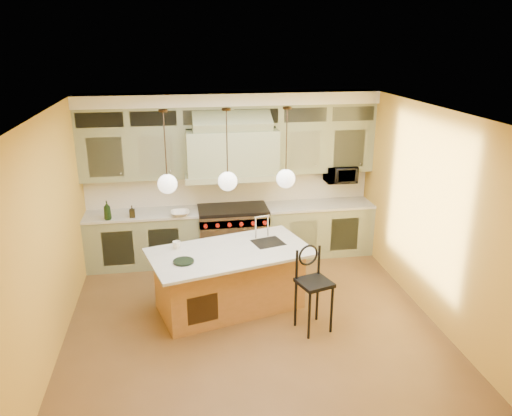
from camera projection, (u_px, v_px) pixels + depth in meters
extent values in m
plane|color=brown|center=(252.00, 322.00, 6.95)|extent=(5.00, 5.00, 0.00)
plane|color=white|center=(251.00, 112.00, 6.00)|extent=(5.00, 5.00, 0.00)
plane|color=gold|center=(230.00, 175.00, 8.81)|extent=(5.00, 0.00, 5.00)
plane|color=gold|center=(297.00, 330.00, 4.14)|extent=(5.00, 0.00, 5.00)
plane|color=gold|center=(50.00, 236.00, 6.09)|extent=(0.00, 5.00, 5.00)
plane|color=gold|center=(431.00, 214.00, 6.85)|extent=(0.00, 5.00, 5.00)
cube|color=gray|center=(144.00, 240.00, 8.59)|extent=(1.90, 0.65, 0.90)
cube|color=gray|center=(318.00, 229.00, 9.07)|extent=(1.90, 0.65, 0.90)
cube|color=silver|center=(142.00, 214.00, 8.44)|extent=(1.90, 0.68, 0.04)
cube|color=silver|center=(319.00, 205.00, 8.91)|extent=(1.90, 0.68, 0.04)
cube|color=beige|center=(230.00, 188.00, 8.86)|extent=(5.00, 0.04, 0.56)
cube|color=gray|center=(133.00, 154.00, 8.24)|extent=(1.75, 0.35, 0.85)
cube|color=gray|center=(323.00, 147.00, 8.74)|extent=(1.75, 0.35, 0.85)
cube|color=gray|center=(232.00, 151.00, 8.32)|extent=(1.50, 0.70, 0.75)
cube|color=gray|center=(232.00, 175.00, 8.45)|extent=(1.60, 0.76, 0.10)
cube|color=#333833|center=(230.00, 115.00, 8.30)|extent=(5.00, 0.35, 0.35)
cube|color=white|center=(230.00, 99.00, 8.19)|extent=(5.00, 0.47, 0.20)
cube|color=silver|center=(233.00, 235.00, 8.81)|extent=(1.20, 0.70, 0.90)
cube|color=black|center=(233.00, 209.00, 8.65)|extent=(1.20, 0.70, 0.06)
cube|color=silver|center=(235.00, 224.00, 8.40)|extent=(1.20, 0.06, 0.14)
cube|color=olive|center=(230.00, 280.00, 7.18)|extent=(2.15, 1.42, 0.88)
cube|color=silver|center=(230.00, 252.00, 6.99)|extent=(2.46, 1.73, 0.04)
cube|color=black|center=(268.00, 244.00, 7.27)|extent=(0.51, 0.47, 0.05)
cylinder|color=black|center=(309.00, 316.00, 6.46)|extent=(0.04, 0.04, 0.67)
cylinder|color=black|center=(332.00, 310.00, 6.60)|extent=(0.04, 0.04, 0.67)
cylinder|color=black|center=(296.00, 304.00, 6.75)|extent=(0.04, 0.04, 0.67)
cylinder|color=black|center=(317.00, 298.00, 6.90)|extent=(0.04, 0.04, 0.67)
cube|color=black|center=(314.00, 283.00, 6.56)|extent=(0.51, 0.51, 0.05)
torus|color=black|center=(308.00, 255.00, 6.60)|extent=(0.29, 0.12, 0.30)
imported|color=black|center=(340.00, 174.00, 8.87)|extent=(0.54, 0.37, 0.30)
imported|color=black|center=(107.00, 210.00, 8.07)|extent=(0.14, 0.14, 0.32)
imported|color=black|center=(132.00, 212.00, 8.19)|extent=(0.09, 0.10, 0.20)
imported|color=white|center=(180.00, 213.00, 8.29)|extent=(0.31, 0.31, 0.08)
imported|color=white|center=(177.00, 245.00, 7.05)|extent=(0.12, 0.12, 0.10)
cylinder|color=#2D2319|center=(163.00, 111.00, 6.27)|extent=(0.12, 0.12, 0.03)
cylinder|color=#2D2319|center=(165.00, 146.00, 6.41)|extent=(0.02, 0.02, 0.93)
sphere|color=white|center=(167.00, 184.00, 6.58)|extent=(0.26, 0.26, 0.26)
cylinder|color=#2D2319|center=(226.00, 109.00, 6.39)|extent=(0.12, 0.12, 0.03)
cylinder|color=#2D2319|center=(227.00, 144.00, 6.54)|extent=(0.02, 0.02, 0.93)
sphere|color=white|center=(228.00, 181.00, 6.70)|extent=(0.26, 0.26, 0.26)
cylinder|color=#2D2319|center=(287.00, 108.00, 6.51)|extent=(0.12, 0.12, 0.03)
cylinder|color=#2D2319|center=(287.00, 142.00, 6.66)|extent=(0.02, 0.02, 0.93)
sphere|color=white|center=(286.00, 179.00, 6.82)|extent=(0.26, 0.26, 0.26)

